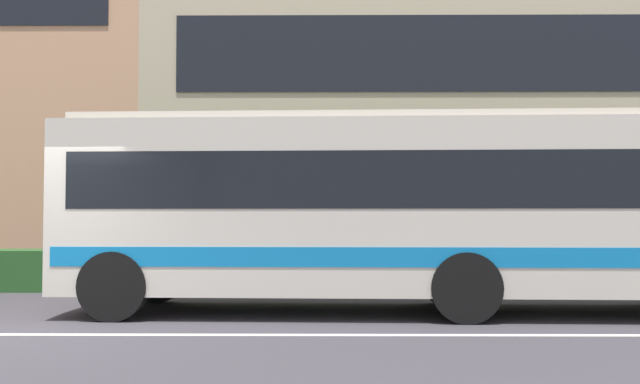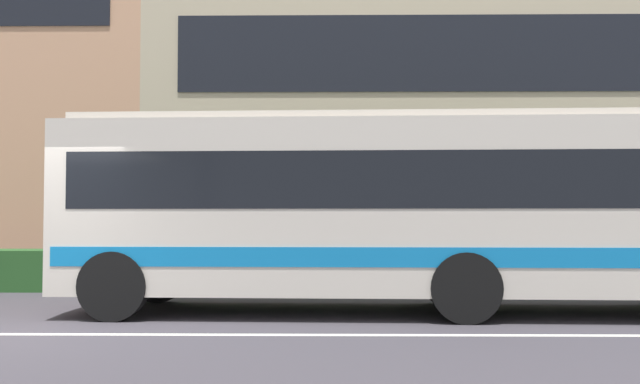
% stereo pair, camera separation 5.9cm
% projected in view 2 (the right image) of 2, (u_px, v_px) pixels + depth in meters
% --- Properties ---
extents(hedge_row_far, '(22.88, 1.10, 0.83)m').
position_uv_depth(hedge_row_far, '(286.00, 270.00, 14.58)').
color(hedge_row_far, '#285826').
rests_on(hedge_row_far, ground_plane).
extents(apartment_block_right, '(24.01, 10.92, 9.73)m').
position_uv_depth(apartment_block_right, '(550.00, 116.00, 23.07)').
color(apartment_block_right, '#BEAF90').
rests_on(apartment_block_right, ground_plane).
extents(transit_bus, '(10.83, 2.97, 3.04)m').
position_uv_depth(transit_bus, '(412.00, 206.00, 11.11)').
color(transit_bus, beige).
rests_on(transit_bus, ground_plane).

